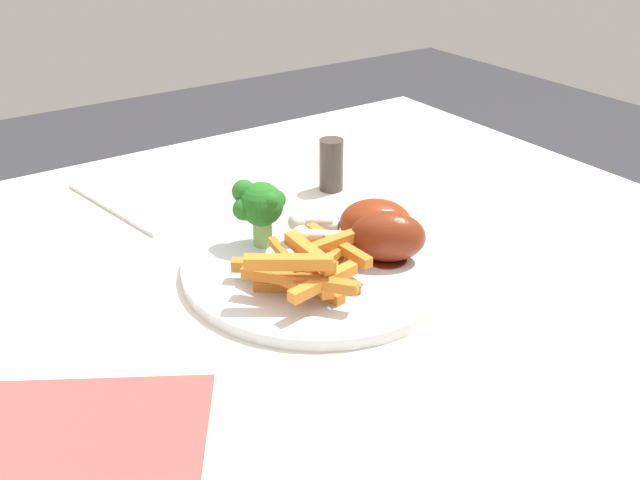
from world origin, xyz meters
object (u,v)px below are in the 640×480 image
object	(u,v)px
chicken_drumstick_extra	(372,224)
carrot_fries_pile	(309,267)
dinner_plate	(320,263)
fork	(112,208)
chicken_drumstick_near	(382,237)
broccoli_floret_front	(260,205)
dining_table	(269,355)
pepper_shaker	(331,165)
chicken_drumstick_far	(369,229)

from	to	relation	value
chicken_drumstick_extra	carrot_fries_pile	bearing A→B (deg)	17.47
dinner_plate	fork	size ratio (longest dim) A/B	1.45
chicken_drumstick_near	dinner_plate	bearing A→B (deg)	-36.05
broccoli_floret_front	dining_table	bearing A→B (deg)	67.16
dining_table	chicken_drumstick_extra	distance (m)	0.19
dinner_plate	pepper_shaker	distance (m)	0.20
carrot_fries_pile	chicken_drumstick_near	bearing A→B (deg)	-179.36
dining_table	broccoli_floret_front	distance (m)	0.17
dining_table	broccoli_floret_front	bearing A→B (deg)	-112.84
carrot_fries_pile	chicken_drumstick_extra	world-z (taller)	same
chicken_drumstick_near	chicken_drumstick_far	size ratio (longest dim) A/B	1.11
chicken_drumstick_near	dining_table	bearing A→B (deg)	-36.78
dining_table	chicken_drumstick_near	size ratio (longest dim) A/B	8.43
dining_table	chicken_drumstick_far	bearing A→B (deg)	156.84
pepper_shaker	chicken_drumstick_extra	bearing A→B (deg)	69.08
dinner_plate	broccoli_floret_front	xyz separation A→B (m)	(0.03, -0.06, 0.05)
carrot_fries_pile	chicken_drumstick_near	size ratio (longest dim) A/B	1.25
broccoli_floret_front	chicken_drumstick_far	bearing A→B (deg)	143.39
fork	pepper_shaker	world-z (taller)	pepper_shaker
chicken_drumstick_far	chicken_drumstick_near	bearing A→B (deg)	79.77
chicken_drumstick_near	pepper_shaker	bearing A→B (deg)	-110.58
dinner_plate	carrot_fries_pile	distance (m)	0.06
broccoli_floret_front	chicken_drumstick_far	distance (m)	0.11
dinner_plate	pepper_shaker	xyz separation A→B (m)	(-0.12, -0.15, 0.03)
chicken_drumstick_far	chicken_drumstick_extra	distance (m)	0.01
dinner_plate	broccoli_floret_front	size ratio (longest dim) A/B	3.99
dinner_plate	chicken_drumstick_far	xyz separation A→B (m)	(-0.05, 0.01, 0.03)
dining_table	dinner_plate	world-z (taller)	dinner_plate
dinner_plate	carrot_fries_pile	bearing A→B (deg)	45.23
chicken_drumstick_extra	dinner_plate	bearing A→B (deg)	-6.49
dinner_plate	chicken_drumstick_extra	distance (m)	0.07
dining_table	pepper_shaker	bearing A→B (deg)	-143.94
chicken_drumstick_far	pepper_shaker	world-z (taller)	pepper_shaker
carrot_fries_pile	chicken_drumstick_far	xyz separation A→B (m)	(-0.09, -0.03, 0.00)
chicken_drumstick_far	chicken_drumstick_extra	xyz separation A→B (m)	(-0.00, -0.00, 0.00)
broccoli_floret_front	chicken_drumstick_near	xyz separation A→B (m)	(-0.08, 0.09, -0.02)
broccoli_floret_front	carrot_fries_pile	xyz separation A→B (m)	(0.00, 0.09, -0.03)
fork	pepper_shaker	size ratio (longest dim) A/B	2.92
dinner_plate	chicken_drumstick_extra	size ratio (longest dim) A/B	2.31
dining_table	chicken_drumstick_far	xyz separation A→B (m)	(-0.10, 0.04, 0.14)
dinner_plate	chicken_drumstick_near	distance (m)	0.07
carrot_fries_pile	chicken_drumstick_far	world-z (taller)	carrot_fries_pile
chicken_drumstick_far	pepper_shaker	xyz separation A→B (m)	(-0.07, -0.16, 0.00)
chicken_drumstick_extra	dining_table	bearing A→B (deg)	-21.51
chicken_drumstick_extra	pepper_shaker	xyz separation A→B (m)	(-0.06, -0.16, -0.00)
chicken_drumstick_extra	broccoli_floret_front	bearing A→B (deg)	-34.58
dining_table	chicken_drumstick_far	distance (m)	0.18
dining_table	carrot_fries_pile	bearing A→B (deg)	96.14
broccoli_floret_front	chicken_drumstick_near	distance (m)	0.13
chicken_drumstick_far	chicken_drumstick_extra	bearing A→B (deg)	-163.72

